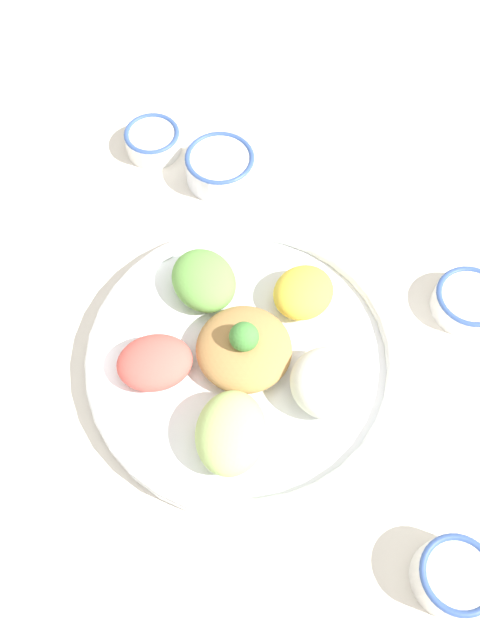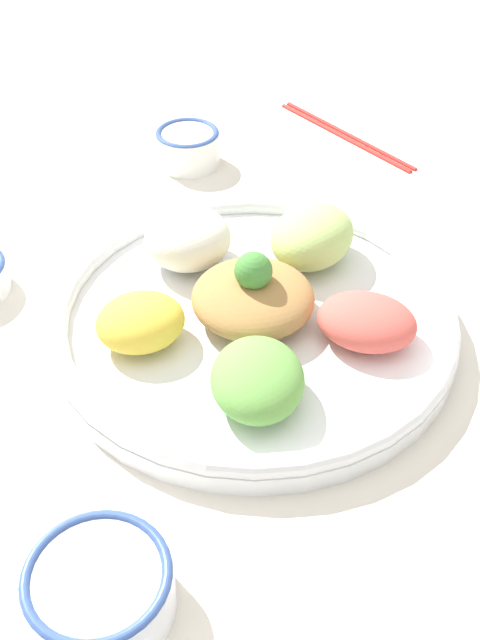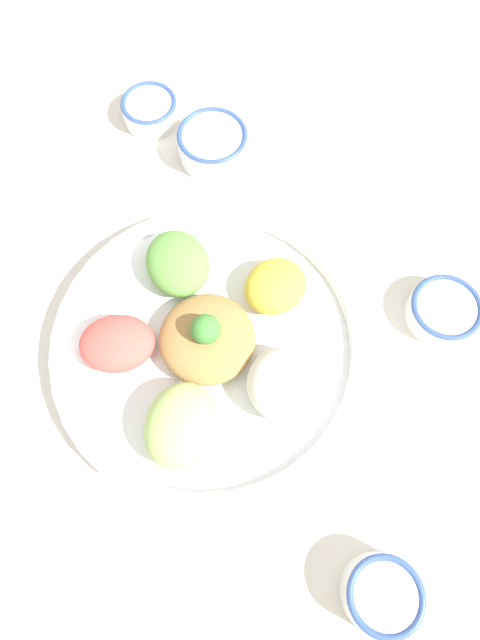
% 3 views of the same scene
% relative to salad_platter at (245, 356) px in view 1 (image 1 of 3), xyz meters
% --- Properties ---
extents(ground_plane, '(2.40, 2.40, 0.00)m').
position_rel_salad_platter_xyz_m(ground_plane, '(-0.01, -0.02, -0.03)').
color(ground_plane, silver).
extents(salad_platter, '(0.39, 0.39, 0.09)m').
position_rel_salad_platter_xyz_m(salad_platter, '(0.00, 0.00, 0.00)').
color(salad_platter, white).
rests_on(salad_platter, ground_plane).
extents(rice_bowl_blue, '(0.08, 0.08, 0.05)m').
position_rel_salad_platter_xyz_m(rice_bowl_blue, '(-0.27, -0.20, 0.00)').
color(rice_bowl_blue, white).
rests_on(rice_bowl_blue, ground_plane).
extents(sauce_bowl_dark, '(0.10, 0.10, 0.05)m').
position_rel_salad_platter_xyz_m(sauce_bowl_dark, '(0.31, 0.01, -0.00)').
color(sauce_bowl_dark, white).
rests_on(sauce_bowl_dark, ground_plane).
extents(rice_bowl_plain, '(0.09, 0.09, 0.03)m').
position_rel_salad_platter_xyz_m(rice_bowl_plain, '(0.06, -0.30, -0.01)').
color(rice_bowl_plain, white).
rests_on(rice_bowl_plain, ground_plane).
extents(sauce_bowl_far, '(0.08, 0.08, 0.04)m').
position_rel_salad_platter_xyz_m(sauce_bowl_far, '(0.37, 0.11, -0.01)').
color(sauce_bowl_far, white).
rests_on(sauce_bowl_far, ground_plane).
extents(serving_spoon_extra, '(0.07, 0.12, 0.01)m').
position_rel_salad_platter_xyz_m(serving_spoon_extra, '(0.32, -0.12, -0.02)').
color(serving_spoon_extra, silver).
rests_on(serving_spoon_extra, ground_plane).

